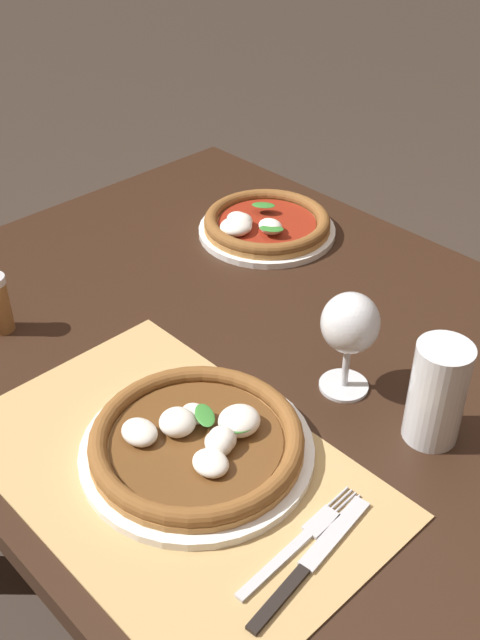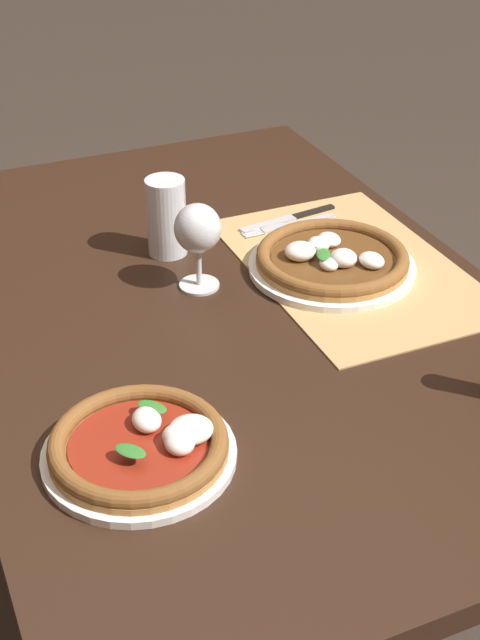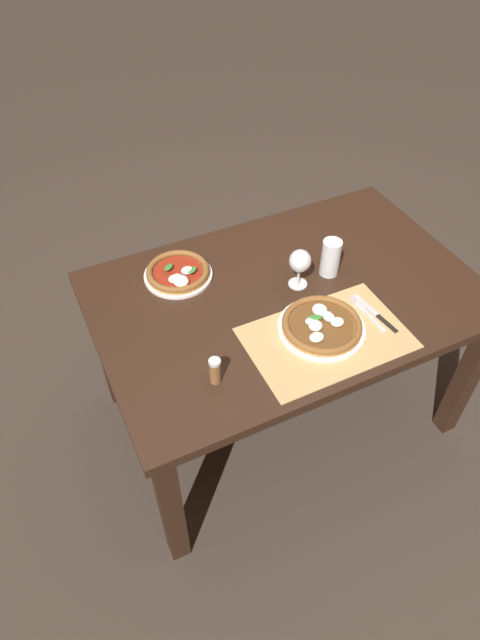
{
  "view_description": "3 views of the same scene",
  "coord_description": "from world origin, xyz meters",
  "px_view_note": "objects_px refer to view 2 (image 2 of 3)",
  "views": [
    {
      "loc": [
        0.53,
        -0.63,
        1.44
      ],
      "look_at": [
        -0.08,
        -0.05,
        0.82
      ],
      "focal_mm": 42.0,
      "sensor_mm": 36.0,
      "label": 1
    },
    {
      "loc": [
        -1.19,
        0.49,
        1.53
      ],
      "look_at": [
        -0.21,
        0.06,
        0.84
      ],
      "focal_mm": 50.0,
      "sensor_mm": 36.0,
      "label": 2
    },
    {
      "loc": [
        -0.77,
        -1.21,
        2.07
      ],
      "look_at": [
        -0.23,
        -0.08,
        0.78
      ],
      "focal_mm": 30.0,
      "sensor_mm": 36.0,
      "label": 3
    }
  ],
  "objects_px": {
    "wine_glass": "(198,232)",
    "pint_glass": "(166,218)",
    "pizza_near": "(332,259)",
    "knife": "(288,219)",
    "pizza_far": "(142,446)",
    "fork": "(289,225)"
  },
  "relations": [
    {
      "from": "fork",
      "to": "knife",
      "type": "relative_size",
      "value": 0.93
    },
    {
      "from": "pizza_far",
      "to": "pint_glass",
      "type": "distance_m",
      "value": 0.57
    },
    {
      "from": "fork",
      "to": "pizza_far",
      "type": "bearing_deg",
      "value": 137.99
    },
    {
      "from": "pizza_far",
      "to": "knife",
      "type": "height_order",
      "value": "pizza_far"
    },
    {
      "from": "pizza_near",
      "to": "fork",
      "type": "xyz_separation_m",
      "value": [
        0.18,
        -0.01,
        -0.02
      ]
    },
    {
      "from": "pizza_far",
      "to": "knife",
      "type": "distance_m",
      "value": 0.73
    },
    {
      "from": "pizza_far",
      "to": "fork",
      "type": "relative_size",
      "value": 1.28
    },
    {
      "from": "pint_glass",
      "to": "knife",
      "type": "bearing_deg",
      "value": -84.14
    },
    {
      "from": "pizza_far",
      "to": "fork",
      "type": "bearing_deg",
      "value": -42.01
    },
    {
      "from": "pint_glass",
      "to": "knife",
      "type": "relative_size",
      "value": 0.67
    },
    {
      "from": "knife",
      "to": "pint_glass",
      "type": "bearing_deg",
      "value": 95.86
    },
    {
      "from": "pint_glass",
      "to": "fork",
      "type": "height_order",
      "value": "pint_glass"
    },
    {
      "from": "wine_glass",
      "to": "pint_glass",
      "type": "height_order",
      "value": "wine_glass"
    },
    {
      "from": "wine_glass",
      "to": "knife",
      "type": "relative_size",
      "value": 0.72
    },
    {
      "from": "wine_glass",
      "to": "pint_glass",
      "type": "xyz_separation_m",
      "value": [
        0.14,
        0.01,
        -0.04
      ]
    },
    {
      "from": "pizza_near",
      "to": "pizza_far",
      "type": "bearing_deg",
      "value": 126.15
    },
    {
      "from": "wine_glass",
      "to": "fork",
      "type": "relative_size",
      "value": 0.77
    },
    {
      "from": "pizza_far",
      "to": "wine_glass",
      "type": "relative_size",
      "value": 1.66
    },
    {
      "from": "pizza_near",
      "to": "knife",
      "type": "relative_size",
      "value": 1.38
    },
    {
      "from": "pizza_near",
      "to": "pint_glass",
      "type": "xyz_separation_m",
      "value": [
        0.18,
        0.24,
        0.05
      ]
    },
    {
      "from": "pizza_near",
      "to": "pint_glass",
      "type": "height_order",
      "value": "pint_glass"
    },
    {
      "from": "wine_glass",
      "to": "knife",
      "type": "bearing_deg",
      "value": -56.81
    }
  ]
}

